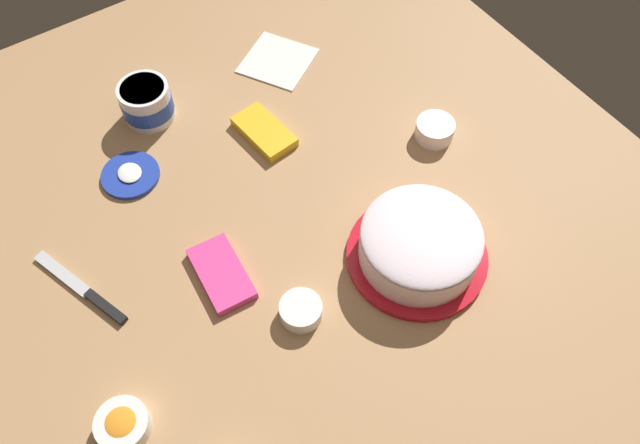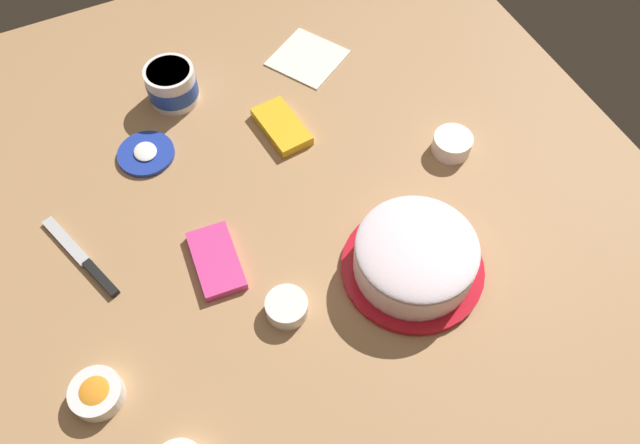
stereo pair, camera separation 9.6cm
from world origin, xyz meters
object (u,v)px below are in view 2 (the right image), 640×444
at_px(frosting_tub_lid, 146,154).
at_px(candy_box_lower, 282,126).
at_px(candy_box_upper, 216,261).
at_px(spreading_knife, 87,264).
at_px(sprinkle_bowl_rainbow, 452,144).
at_px(sprinkle_bowl_pink, 287,307).
at_px(frosted_cake, 415,258).
at_px(paper_napkin, 308,57).
at_px(frosting_tub, 172,84).
at_px(sprinkle_bowl_orange, 96,393).

distance_m(frosting_tub_lid, candy_box_lower, 0.29).
relative_size(frosting_tub_lid, candy_box_upper, 0.81).
xyz_separation_m(spreading_knife, sprinkle_bowl_rainbow, (-0.06, -0.77, 0.02)).
xyz_separation_m(frosting_tub_lid, sprinkle_bowl_pink, (-0.46, -0.12, 0.01)).
bearing_deg(frosted_cake, sprinkle_bowl_pink, 84.45).
xyz_separation_m(frosted_cake, sprinkle_bowl_rainbow, (0.22, -0.22, -0.02)).
xyz_separation_m(spreading_knife, sprinkle_bowl_pink, (-0.25, -0.30, 0.01)).
bearing_deg(sprinkle_bowl_pink, candy_box_upper, 28.29).
bearing_deg(paper_napkin, candy_box_lower, 140.69).
relative_size(frosting_tub_lid, paper_napkin, 0.80).
distance_m(frosted_cake, frosting_tub_lid, 0.61).
height_order(frosted_cake, frosting_tub_lid, frosted_cake).
bearing_deg(candy_box_lower, frosted_cake, -175.22).
xyz_separation_m(frosted_cake, candy_box_lower, (0.42, 0.08, -0.04)).
relative_size(frosting_tub_lid, spreading_knife, 0.52).
bearing_deg(candy_box_lower, frosting_tub, 37.49).
distance_m(candy_box_upper, paper_napkin, 0.58).
height_order(sprinkle_bowl_orange, candy_box_upper, sprinkle_bowl_orange).
bearing_deg(frosting_tub_lid, sprinkle_bowl_rainbow, -114.31).
bearing_deg(sprinkle_bowl_orange, frosting_tub, -29.35).
bearing_deg(frosting_tub_lid, sprinkle_bowl_orange, 154.07).
bearing_deg(candy_box_upper, candy_box_lower, -39.78).
distance_m(sprinkle_bowl_rainbow, candy_box_upper, 0.55).
bearing_deg(frosting_tub_lid, spreading_knife, 139.03).
relative_size(spreading_knife, sprinkle_bowl_pink, 2.94).
xyz_separation_m(sprinkle_bowl_pink, paper_napkin, (0.58, -0.31, -0.01)).
xyz_separation_m(frosting_tub_lid, sprinkle_bowl_rainbow, (-0.27, -0.59, 0.02)).
bearing_deg(sprinkle_bowl_orange, sprinkle_bowl_pink, -88.81).
distance_m(frosting_tub_lid, sprinkle_bowl_rainbow, 0.65).
relative_size(sprinkle_bowl_pink, candy_box_lower, 0.54).
bearing_deg(candy_box_upper, frosted_cake, -113.19).
relative_size(frosting_tub, frosting_tub_lid, 0.93).
relative_size(frosting_tub_lid, sprinkle_bowl_rainbow, 1.45).
xyz_separation_m(frosting_tub, frosting_tub_lid, (-0.13, 0.11, -0.04)).
xyz_separation_m(frosting_tub_lid, candy_box_upper, (-0.31, -0.04, 0.00)).
distance_m(frosted_cake, candy_box_upper, 0.37).
bearing_deg(spreading_knife, sprinkle_bowl_rainbow, -94.37).
distance_m(spreading_knife, sprinkle_bowl_pink, 0.39).
bearing_deg(sprinkle_bowl_rainbow, frosting_tub_lid, 65.69).
height_order(frosted_cake, spreading_knife, frosted_cake).
bearing_deg(sprinkle_bowl_pink, candy_box_lower, -22.47).
height_order(frosting_tub, frosting_tub_lid, frosting_tub).
distance_m(spreading_knife, candy_box_upper, 0.25).
bearing_deg(candy_box_lower, paper_napkin, -45.55).
relative_size(frosted_cake, sprinkle_bowl_orange, 3.03).
height_order(candy_box_upper, paper_napkin, candy_box_upper).
relative_size(spreading_knife, candy_box_lower, 1.60).
distance_m(frosted_cake, spreading_knife, 0.62).
height_order(spreading_knife, sprinkle_bowl_orange, sprinkle_bowl_orange).
height_order(frosted_cake, candy_box_lower, frosted_cake).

